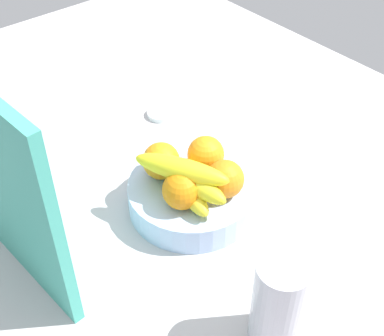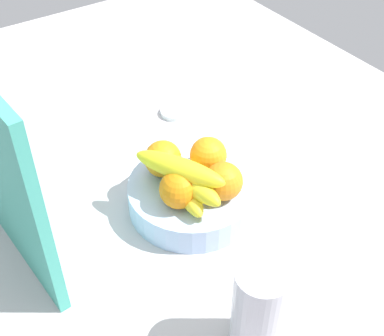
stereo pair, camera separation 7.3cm
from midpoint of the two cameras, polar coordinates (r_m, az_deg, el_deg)
ground_plane at (r=100.56cm, az=0.49°, el=-4.95°), size 180.00×140.00×3.00cm
fruit_bowl at (r=97.97cm, az=2.14°, el=-3.03°), size 23.53×23.53×5.44cm
orange_front_left at (r=97.14cm, az=3.91°, el=1.31°), size 6.85×6.85×6.85cm
orange_front_right at (r=96.01cm, az=-1.10°, el=0.85°), size 6.85×6.85×6.85cm
orange_center at (r=90.18cm, az=0.91°, el=-2.37°), size 6.85×6.85×6.85cm
orange_back_left at (r=92.07cm, az=5.67°, el=-1.51°), size 6.85×6.85×6.85cm
banana_bunch at (r=91.32cm, az=1.34°, el=-1.04°), size 18.63×11.69×8.40cm
cutting_board at (r=82.64cm, az=-17.29°, el=-0.97°), size 28.06×3.75×36.00cm
thermos_tumbler at (r=76.94cm, az=9.95°, el=-14.89°), size 7.55×7.55×15.81cm
jar_lid at (r=122.24cm, az=-0.15°, el=6.00°), size 6.50×6.50×1.09cm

